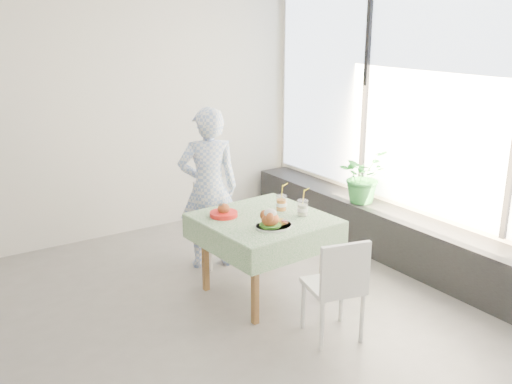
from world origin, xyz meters
TOP-DOWN VIEW (x-y plane):
  - floor at (0.00, 0.00)m, footprint 6.00×6.00m
  - wall_back at (0.00, 2.50)m, footprint 6.00×0.02m
  - wall_front at (0.00, -2.50)m, footprint 6.00×0.02m
  - wall_right at (3.00, 0.00)m, footprint 0.02×5.00m
  - window_pane at (2.97, 0.00)m, footprint 0.01×4.80m
  - window_ledge at (2.80, 0.00)m, footprint 0.40×4.80m
  - cafe_table at (1.21, 0.29)m, footprint 1.10×1.10m
  - chair_far at (1.24, 1.15)m, footprint 0.44×0.44m
  - chair_near at (1.26, -0.61)m, footprint 0.48×0.48m
  - diner at (1.12, 1.13)m, footprint 0.69×0.57m
  - main_dish at (1.12, 0.04)m, footprint 0.33×0.33m
  - juice_cup_orange at (1.45, 0.36)m, footprint 0.10×0.10m
  - juice_cup_lemonade at (1.53, 0.14)m, footprint 0.10×0.10m
  - second_dish at (0.93, 0.51)m, footprint 0.25×0.25m
  - potted_plant at (2.78, 0.70)m, footprint 0.63×0.59m

SIDE VIEW (x-z plane):
  - floor at x=0.00m, z-range 0.00..0.00m
  - window_ledge at x=2.80m, z-range 0.00..0.50m
  - chair_far at x=1.24m, z-range -0.16..0.68m
  - chair_near at x=1.26m, z-range -0.16..0.68m
  - cafe_table at x=1.21m, z-range 0.09..0.83m
  - second_dish at x=0.93m, z-range 0.72..0.84m
  - potted_plant at x=2.78m, z-range 0.50..1.08m
  - main_dish at x=1.12m, z-range 0.71..0.88m
  - juice_cup_lemonade at x=1.53m, z-range 0.67..0.95m
  - juice_cup_orange at x=1.45m, z-range 0.67..0.95m
  - diner at x=1.12m, z-range 0.00..1.62m
  - wall_back at x=0.00m, z-range 0.00..2.80m
  - wall_front at x=0.00m, z-range 0.00..2.80m
  - wall_right at x=3.00m, z-range 0.00..2.80m
  - window_pane at x=2.97m, z-range 0.56..2.74m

